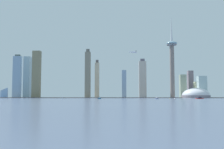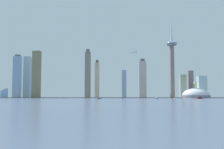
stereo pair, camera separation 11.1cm
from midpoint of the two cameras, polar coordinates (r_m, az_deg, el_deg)
ground_plane at (r=484.13m, az=-8.19°, el=-5.34°), size 6000.00×6000.00×0.00m
waterfront_pier at (r=909.48m, az=-3.36°, el=-5.00°), size 874.17×56.65×2.24m
observation_tower at (r=936.37m, az=12.76°, el=3.35°), size 37.01×37.01×287.76m
stadium_dome at (r=920.34m, az=17.55°, el=-4.33°), size 93.72×93.72×48.56m
skyscraper_0 at (r=940.20m, az=2.62°, el=-2.07°), size 15.45×19.33×98.23m
skyscraper_1 at (r=992.63m, az=-19.70°, el=-0.45°), size 27.97×15.81×153.52m
skyscraper_2 at (r=1081.86m, az=-19.98°, el=-2.03°), size 22.95×22.23×129.77m
skyscraper_3 at (r=954.32m, az=-3.22°, el=-1.14°), size 15.13×17.61×137.01m
skyscraper_4 at (r=1087.88m, az=-22.00°, el=-3.39°), size 27.59×15.13×55.60m
skyscraper_5 at (r=984.12m, az=14.98°, el=-2.46°), size 21.65×25.67×83.40m
skyscraper_6 at (r=956.84m, az=-15.92°, el=0.03°), size 27.51×18.79×163.86m
skyscraper_7 at (r=999.81m, az=-17.72°, el=-0.57°), size 22.37×25.61×148.37m
skyscraper_8 at (r=1020.40m, az=16.50°, el=-2.03°), size 18.62×23.37×100.12m
skyscraper_9 at (r=924.40m, az=-5.23°, el=0.02°), size 18.02×22.30×170.24m
skyscraper_10 at (r=946.81m, az=18.76°, el=-2.57°), size 27.84×27.96×74.04m
skyscraper_11 at (r=971.43m, az=6.59°, el=-0.99°), size 26.35×20.21×142.62m
skyscraper_12 at (r=972.91m, az=17.69°, el=-3.17°), size 14.89×27.41×56.41m
boat_1 at (r=592.72m, az=-10.63°, el=-5.02°), size 2.63×6.28×8.23m
boat_2 at (r=687.39m, az=13.39°, el=-4.96°), size 3.37×9.69×7.28m
boat_3 at (r=633.33m, az=18.31°, el=-4.84°), size 18.35×9.48×4.62m
boat_4 at (r=571.21m, az=9.62°, el=-5.09°), size 5.16×12.39×3.68m
boat_5 at (r=589.00m, az=-2.69°, el=-5.13°), size 6.88×12.96×3.75m
channel_buoy_0 at (r=721.91m, az=12.31°, el=-5.00°), size 1.32×1.32×1.68m
channel_buoy_1 at (r=788.09m, az=-12.51°, el=-4.95°), size 1.49×1.49×1.90m
airplane at (r=846.38m, az=4.48°, el=4.83°), size 26.94×23.31×8.12m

